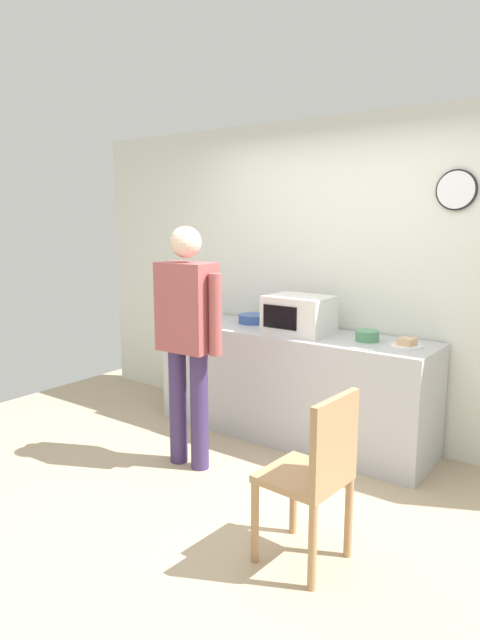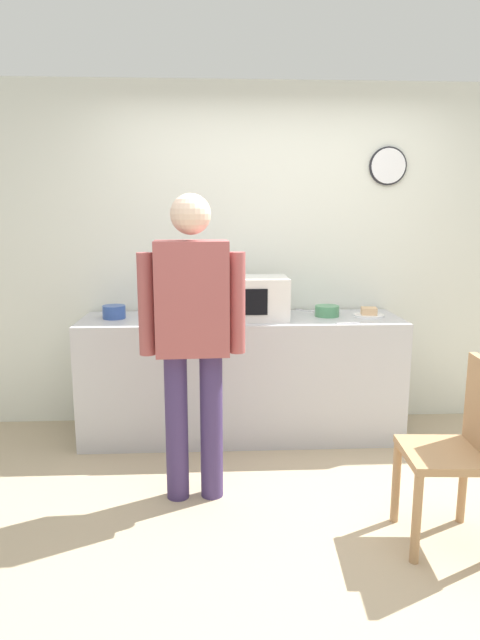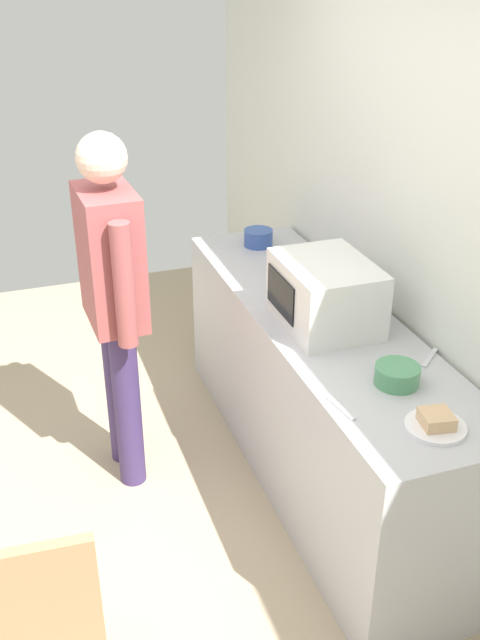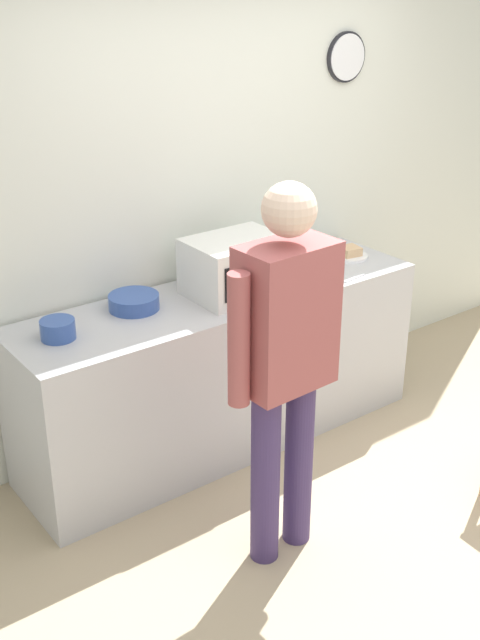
# 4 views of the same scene
# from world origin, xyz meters

# --- Properties ---
(ground_plane) EXTENTS (6.00, 6.00, 0.00)m
(ground_plane) POSITION_xyz_m (0.00, 0.00, 0.00)
(ground_plane) COLOR tan
(back_wall) EXTENTS (5.40, 0.13, 2.60)m
(back_wall) POSITION_xyz_m (0.00, 1.60, 1.30)
(back_wall) COLOR silver
(back_wall) RESTS_ON ground_plane
(kitchen_counter) EXTENTS (2.32, 0.62, 0.90)m
(kitchen_counter) POSITION_xyz_m (-0.25, 1.22, 0.45)
(kitchen_counter) COLOR #B7B7BC
(kitchen_counter) RESTS_ON ground_plane
(microwave) EXTENTS (0.50, 0.39, 0.30)m
(microwave) POSITION_xyz_m (-0.18, 1.19, 1.05)
(microwave) COLOR silver
(microwave) RESTS_ON kitchen_counter
(sandwich_plate) EXTENTS (0.22, 0.22, 0.07)m
(sandwich_plate) POSITION_xyz_m (0.69, 1.23, 0.92)
(sandwich_plate) COLOR white
(sandwich_plate) RESTS_ON kitchen_counter
(salad_bowl) EXTENTS (0.26, 0.26, 0.08)m
(salad_bowl) POSITION_xyz_m (-0.72, 1.33, 0.93)
(salad_bowl) COLOR #33519E
(salad_bowl) RESTS_ON kitchen_counter
(cereal_bowl) EXTENTS (0.18, 0.18, 0.08)m
(cereal_bowl) POSITION_xyz_m (0.38, 1.25, 0.93)
(cereal_bowl) COLOR #4C8E60
(cereal_bowl) RESTS_ON kitchen_counter
(mixing_bowl) EXTENTS (0.16, 0.16, 0.09)m
(mixing_bowl) POSITION_xyz_m (-1.17, 1.24, 0.94)
(mixing_bowl) COLOR #33519E
(mixing_bowl) RESTS_ON kitchen_counter
(fork_utensil) EXTENTS (0.13, 0.14, 0.01)m
(fork_utensil) POSITION_xyz_m (0.26, 1.48, 0.90)
(fork_utensil) COLOR silver
(fork_utensil) RESTS_ON kitchen_counter
(spoon_utensil) EXTENTS (0.17, 0.04, 0.01)m
(spoon_utensil) POSITION_xyz_m (0.47, 0.96, 0.90)
(spoon_utensil) COLOR silver
(spoon_utensil) RESTS_ON kitchen_counter
(person_standing) EXTENTS (0.59, 0.26, 1.75)m
(person_standing) POSITION_xyz_m (-0.57, 0.31, 1.02)
(person_standing) COLOR #3C2C5B
(person_standing) RESTS_ON ground_plane
(wooden_chair) EXTENTS (0.42, 0.42, 0.94)m
(wooden_chair) POSITION_xyz_m (0.76, -0.21, 0.52)
(wooden_chair) COLOR #A87F56
(wooden_chair) RESTS_ON ground_plane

